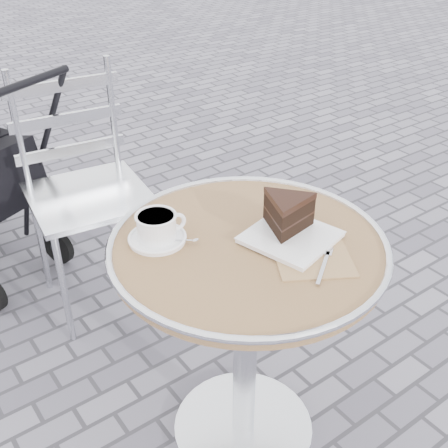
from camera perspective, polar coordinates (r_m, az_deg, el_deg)
ground at (r=1.93m, az=1.94°, el=-20.19°), size 80.00×80.00×0.00m
cafe_table at (r=1.52m, az=2.32°, el=-7.04°), size 0.72×0.72×0.74m
cappuccino_set at (r=1.43m, az=-6.77°, el=-0.52°), size 0.15×0.15×0.07m
cake_plate_set at (r=1.44m, az=6.57°, el=0.54°), size 0.25×0.35×0.11m
bistro_chair at (r=2.22m, az=-14.63°, el=6.05°), size 0.48×0.48×0.95m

